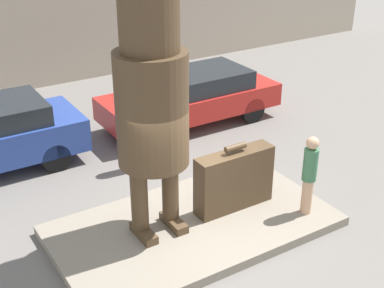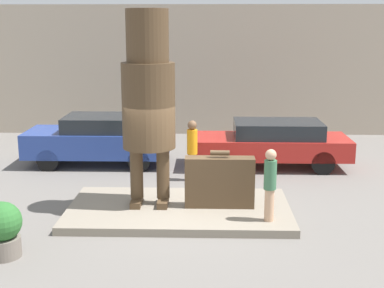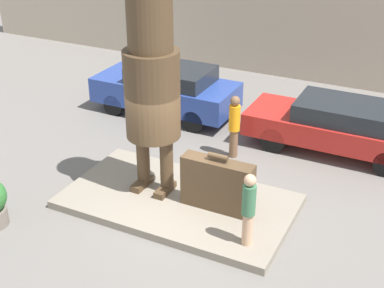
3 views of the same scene
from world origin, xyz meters
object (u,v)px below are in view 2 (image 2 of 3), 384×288
tourist (270,182)px  statue_figure (148,93)px  giant_suitcase (220,182)px  parked_car_blue (100,138)px  planter_pot (2,229)px  worker_hivis (192,148)px  parked_car_red (272,142)px

tourist → statue_figure: bearing=158.8°
statue_figure → giant_suitcase: (1.61, -0.14, -2.01)m
parked_car_blue → planter_pot: size_ratio=4.07×
statue_figure → worker_hivis: (0.91, 2.51, -1.84)m
giant_suitcase → parked_car_red: size_ratio=0.33×
tourist → worker_hivis: bearing=116.2°
parked_car_blue → parked_car_red: 5.28m
planter_pot → worker_hivis: worker_hivis is taller
parked_car_red → planter_pot: 8.78m
statue_figure → giant_suitcase: 2.58m
tourist → parked_car_blue: (-4.66, 5.22, -0.22)m
statue_figure → giant_suitcase: size_ratio=2.80×
tourist → parked_car_blue: 7.00m
tourist → worker_hivis: tourist is taller
parked_car_red → parked_car_blue: bearing=-1.9°
parked_car_blue → statue_figure: bearing=115.5°
giant_suitcase → statue_figure: bearing=175.2°
parked_car_red → tourist: bearing=83.0°
tourist → worker_hivis: size_ratio=0.92×
parked_car_blue → planter_pot: (-0.50, -6.79, -0.26)m
planter_pot → statue_figure: bearing=46.1°
statue_figure → parked_car_red: statue_figure is taller
giant_suitcase → planter_pot: 4.80m
parked_car_blue → worker_hivis: size_ratio=2.57×
giant_suitcase → planter_pot: bearing=-149.1°
statue_figure → planter_pot: bearing=-133.9°
statue_figure → parked_car_red: 5.56m
giant_suitcase → tourist: 1.40m
giant_suitcase → planter_pot: size_ratio=1.47×
statue_figure → planter_pot: 4.23m
parked_car_red → planter_pot: size_ratio=4.41×
giant_suitcase → parked_car_red: (1.66, 4.15, 0.01)m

